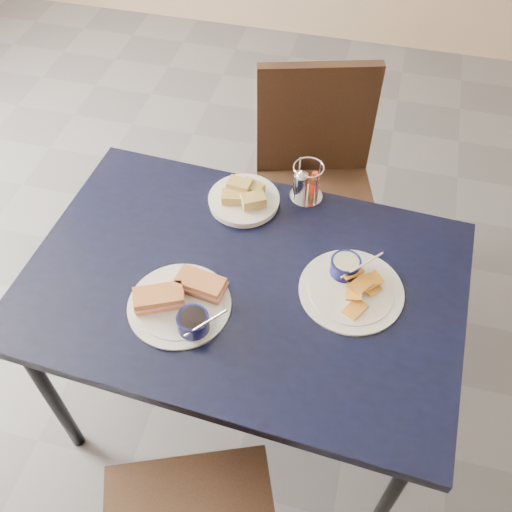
% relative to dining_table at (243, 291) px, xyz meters
% --- Properties ---
extents(ground, '(6.00, 6.00, 0.00)m').
position_rel_dining_table_xyz_m(ground, '(0.04, 0.24, -0.69)').
color(ground, '#505055').
rests_on(ground, ground).
extents(dining_table, '(1.34, 0.93, 0.75)m').
position_rel_dining_table_xyz_m(dining_table, '(0.00, 0.00, 0.00)').
color(dining_table, black).
rests_on(dining_table, ground).
extents(chair_far, '(0.56, 0.56, 0.97)m').
position_rel_dining_table_xyz_m(chair_far, '(0.13, 0.73, -0.13)').
color(chair_far, black).
rests_on(chair_far, ground).
extents(sandwich_plate, '(0.31, 0.30, 0.12)m').
position_rel_dining_table_xyz_m(sandwich_plate, '(-0.14, -0.14, 0.08)').
color(sandwich_plate, white).
rests_on(sandwich_plate, dining_table).
extents(plantain_plate, '(0.31, 0.31, 0.12)m').
position_rel_dining_table_xyz_m(plantain_plate, '(0.31, 0.05, 0.08)').
color(plantain_plate, white).
rests_on(plantain_plate, dining_table).
extents(bread_basket, '(0.23, 0.23, 0.07)m').
position_rel_dining_table_xyz_m(bread_basket, '(-0.08, 0.31, 0.08)').
color(bread_basket, white).
rests_on(bread_basket, dining_table).
extents(condiment_caddy, '(0.11, 0.11, 0.14)m').
position_rel_dining_table_xyz_m(condiment_caddy, '(0.11, 0.39, 0.12)').
color(condiment_caddy, silver).
rests_on(condiment_caddy, dining_table).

